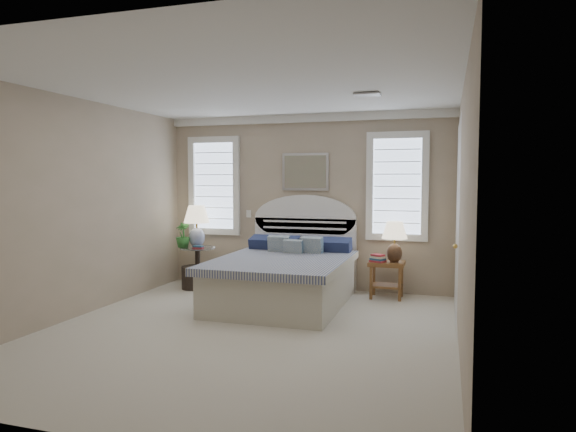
# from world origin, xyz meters

# --- Properties ---
(floor) EXTENTS (4.50, 5.00, 0.01)m
(floor) POSITION_xyz_m (0.00, 0.00, 0.00)
(floor) COLOR silver
(floor) RESTS_ON ground
(ceiling) EXTENTS (4.50, 5.00, 0.01)m
(ceiling) POSITION_xyz_m (0.00, 0.00, 2.70)
(ceiling) COLOR white
(ceiling) RESTS_ON wall_back
(wall_back) EXTENTS (4.50, 0.02, 2.70)m
(wall_back) POSITION_xyz_m (0.00, 2.50, 1.35)
(wall_back) COLOR tan
(wall_back) RESTS_ON floor
(wall_left) EXTENTS (0.02, 5.00, 2.70)m
(wall_left) POSITION_xyz_m (-2.25, 0.00, 1.35)
(wall_left) COLOR tan
(wall_left) RESTS_ON floor
(wall_right) EXTENTS (0.02, 5.00, 2.70)m
(wall_right) POSITION_xyz_m (2.25, 0.00, 1.35)
(wall_right) COLOR tan
(wall_right) RESTS_ON floor
(crown_molding) EXTENTS (4.50, 0.08, 0.12)m
(crown_molding) POSITION_xyz_m (0.00, 2.46, 2.64)
(crown_molding) COLOR white
(crown_molding) RESTS_ON wall_back
(hvac_vent) EXTENTS (0.30, 0.20, 0.02)m
(hvac_vent) POSITION_xyz_m (1.20, 0.80, 2.68)
(hvac_vent) COLOR #B2B2B2
(hvac_vent) RESTS_ON ceiling
(switch_plate) EXTENTS (0.08, 0.01, 0.12)m
(switch_plate) POSITION_xyz_m (-0.95, 2.48, 1.15)
(switch_plate) COLOR white
(switch_plate) RESTS_ON wall_back
(window_left) EXTENTS (0.90, 0.06, 1.60)m
(window_left) POSITION_xyz_m (-1.55, 2.48, 1.60)
(window_left) COLOR silver
(window_left) RESTS_ON wall_back
(window_right) EXTENTS (0.90, 0.06, 1.60)m
(window_right) POSITION_xyz_m (1.40, 2.48, 1.60)
(window_right) COLOR silver
(window_right) RESTS_ON wall_back
(painting) EXTENTS (0.74, 0.04, 0.58)m
(painting) POSITION_xyz_m (0.00, 2.46, 1.82)
(painting) COLOR silver
(painting) RESTS_ON wall_back
(closet_door) EXTENTS (0.02, 1.80, 2.40)m
(closet_door) POSITION_xyz_m (2.23, 1.20, 1.20)
(closet_door) COLOR silver
(closet_door) RESTS_ON floor
(bed) EXTENTS (1.72, 2.28, 1.47)m
(bed) POSITION_xyz_m (0.00, 1.46, 0.39)
(bed) COLOR beige
(bed) RESTS_ON floor
(side_table_left) EXTENTS (0.56, 0.56, 0.63)m
(side_table_left) POSITION_xyz_m (-1.65, 2.05, 0.39)
(side_table_left) COLOR black
(side_table_left) RESTS_ON floor
(nightstand_right) EXTENTS (0.50, 0.40, 0.53)m
(nightstand_right) POSITION_xyz_m (1.30, 2.15, 0.39)
(nightstand_right) COLOR brown
(nightstand_right) RESTS_ON floor
(floor_pot) EXTENTS (0.45, 0.45, 0.35)m
(floor_pot) POSITION_xyz_m (-1.64, 1.91, 0.18)
(floor_pot) COLOR black
(floor_pot) RESTS_ON floor
(lamp_left) EXTENTS (0.50, 0.50, 0.67)m
(lamp_left) POSITION_xyz_m (-1.69, 2.11, 1.04)
(lamp_left) COLOR silver
(lamp_left) RESTS_ON side_table_left
(lamp_right) EXTENTS (0.39, 0.39, 0.59)m
(lamp_right) POSITION_xyz_m (1.41, 2.11, 0.89)
(lamp_right) COLOR black
(lamp_right) RESTS_ON nightstand_right
(potted_plant) EXTENTS (0.24, 0.24, 0.40)m
(potted_plant) POSITION_xyz_m (-1.87, 1.99, 0.83)
(potted_plant) COLOR #327F38
(potted_plant) RESTS_ON side_table_left
(books_left) EXTENTS (0.17, 0.14, 0.04)m
(books_left) POSITION_xyz_m (-1.58, 1.94, 0.65)
(books_left) COLOR #A02831
(books_left) RESTS_ON side_table_left
(books_right) EXTENTS (0.25, 0.22, 0.11)m
(books_right) POSITION_xyz_m (1.18, 2.05, 0.58)
(books_right) COLOR #A02831
(books_right) RESTS_ON nightstand_right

